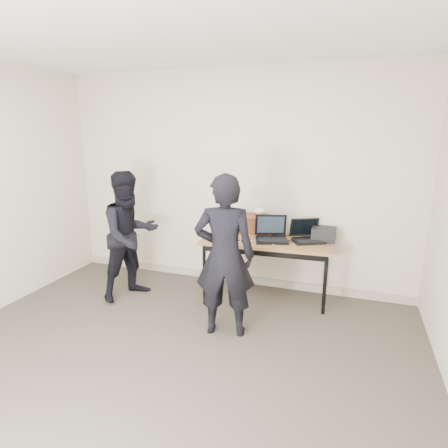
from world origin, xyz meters
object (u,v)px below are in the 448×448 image
at_px(laptop_right, 307,236).
at_px(person_typist, 225,256).
at_px(laptop_center, 271,235).
at_px(leather_satchel, 257,224).
at_px(person_observer, 130,236).
at_px(equipment_box, 324,234).
at_px(laptop_beige, 226,232).
at_px(desk, 267,245).

relative_size(laptop_right, person_typist, 0.28).
bearing_deg(laptop_center, leather_satchel, 120.84).
relative_size(leather_satchel, person_observer, 0.24).
bearing_deg(person_typist, equipment_box, -139.22).
distance_m(laptop_beige, laptop_right, 0.96).
bearing_deg(leather_satchel, desk, -50.59).
height_order(person_typist, person_observer, person_typist).
xyz_separation_m(laptop_right, person_typist, (-0.65, -1.05, 0.02)).
xyz_separation_m(laptop_beige, laptop_center, (0.56, 0.02, 0.02)).
height_order(desk, person_typist, person_typist).
bearing_deg(desk, laptop_right, 12.79).
relative_size(equipment_box, person_observer, 0.18).
xyz_separation_m(desk, leather_satchel, (-0.18, 0.23, 0.19)).
height_order(leather_satchel, equipment_box, leather_satchel).
xyz_separation_m(desk, person_observer, (-1.53, -0.48, 0.10)).
height_order(equipment_box, person_typist, person_typist).
distance_m(person_typist, person_observer, 1.40).
xyz_separation_m(desk, laptop_beige, (-0.51, -0.00, 0.10)).
relative_size(laptop_beige, person_typist, 0.19).
bearing_deg(person_observer, person_typist, -81.12).
bearing_deg(equipment_box, laptop_right, -160.20).
xyz_separation_m(desk, laptop_right, (0.44, 0.12, 0.12)).
height_order(laptop_beige, laptop_center, laptop_center).
bearing_deg(laptop_beige, desk, -4.32).
bearing_deg(laptop_center, laptop_right, -3.17).
height_order(laptop_center, equipment_box, laptop_center).
xyz_separation_m(laptop_beige, equipment_box, (1.14, 0.19, 0.03)).
distance_m(laptop_beige, person_typist, 0.97).
height_order(laptop_center, leather_satchel, laptop_center).
xyz_separation_m(laptop_beige, leather_satchel, (0.33, 0.23, 0.08)).
bearing_deg(laptop_beige, laptop_right, 3.13).
height_order(laptop_beige, person_observer, person_observer).
bearing_deg(equipment_box, leather_satchel, 177.48).
distance_m(laptop_center, laptop_right, 0.41).
height_order(laptop_beige, laptop_right, laptop_right).
bearing_deg(equipment_box, laptop_center, -163.92).
bearing_deg(person_observer, desk, -45.36).
relative_size(laptop_center, leather_satchel, 1.25).
bearing_deg(laptop_beige, laptop_center, -1.83).
relative_size(desk, leather_satchel, 4.22).
relative_size(laptop_right, leather_satchel, 1.24).
height_order(laptop_center, person_typist, person_typist).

